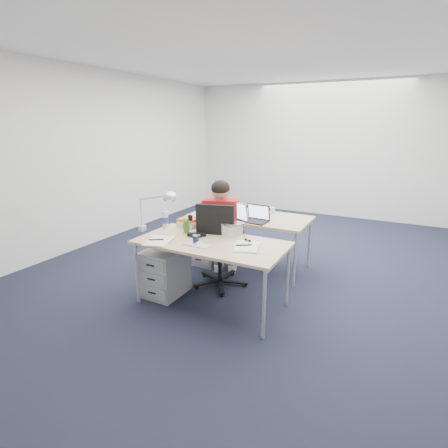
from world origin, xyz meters
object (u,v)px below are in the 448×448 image
at_px(desk_far, 250,219).
at_px(wireless_keyboard, 197,245).
at_px(drawer_pedestal_far, 207,244).
at_px(desk_lamp, 152,210).
at_px(desk_near, 211,246).
at_px(can_koozie, 196,239).
at_px(cordless_phone, 190,222).
at_px(office_chair, 219,263).
at_px(sunglasses, 248,241).
at_px(seated_person, 222,231).
at_px(water_bottle, 165,218).
at_px(headphones, 197,235).
at_px(book_stack, 188,223).
at_px(bear_figurine, 186,225).
at_px(far_cup, 273,211).
at_px(dark_laptop, 255,214).
at_px(drawer_pedestal_near, 166,272).
at_px(computer_mouse, 198,243).
at_px(silver_laptop, 228,219).

xyz_separation_m(desk_far, wireless_keyboard, (-0.00, -1.36, 0.05)).
bearing_deg(drawer_pedestal_far, desk_lamp, -94.32).
bearing_deg(drawer_pedestal_far, desk_near, -57.71).
distance_m(can_koozie, cordless_phone, 0.56).
bearing_deg(office_chair, sunglasses, -44.11).
height_order(seated_person, water_bottle, seated_person).
relative_size(wireless_keyboard, cordless_phone, 1.64).
distance_m(headphones, book_stack, 0.39).
distance_m(bear_figurine, far_cup, 1.40).
bearing_deg(water_bottle, desk_near, -15.28).
bearing_deg(desk_lamp, water_bottle, 76.42).
bearing_deg(seated_person, dark_laptop, 26.64).
xyz_separation_m(headphones, bear_figurine, (-0.18, 0.06, 0.07)).
relative_size(seated_person, cordless_phone, 7.63).
distance_m(wireless_keyboard, cordless_phone, 0.61).
bearing_deg(wireless_keyboard, bear_figurine, 140.43).
height_order(drawer_pedestal_near, cordless_phone, cordless_phone).
bearing_deg(desk_near, desk_lamp, -177.75).
xyz_separation_m(computer_mouse, far_cup, (0.25, 1.56, 0.03)).
relative_size(desk_far, desk_lamp, 3.03).
relative_size(desk_near, desk_lamp, 3.03).
bearing_deg(drawer_pedestal_near, headphones, 19.11).
xyz_separation_m(seated_person, water_bottle, (-0.56, -0.41, 0.20)).
xyz_separation_m(wireless_keyboard, headphones, (-0.17, 0.27, 0.01)).
height_order(headphones, can_koozie, can_koozie).
bearing_deg(sunglasses, drawer_pedestal_near, -149.65).
height_order(desk_far, can_koozie, can_koozie).
xyz_separation_m(wireless_keyboard, desk_lamp, (-0.68, 0.14, 0.26)).
bearing_deg(desk_near, desk_far, 93.26).
relative_size(wireless_keyboard, book_stack, 1.23).
height_order(desk_near, far_cup, far_cup).
xyz_separation_m(office_chair, wireless_keyboard, (0.07, -0.61, 0.43)).
height_order(wireless_keyboard, can_koozie, can_koozie).
xyz_separation_m(seated_person, dark_laptop, (0.30, 0.32, 0.19)).
relative_size(desk_near, wireless_keyboard, 5.73).
height_order(drawer_pedestal_near, silver_laptop, silver_laptop).
xyz_separation_m(office_chair, drawer_pedestal_near, (-0.46, -0.47, -0.03)).
bearing_deg(water_bottle, dark_laptop, 40.06).
xyz_separation_m(computer_mouse, sunglasses, (0.43, 0.30, -0.01)).
height_order(bear_figurine, desk_lamp, desk_lamp).
height_order(silver_laptop, desk_lamp, desk_lamp).
bearing_deg(can_koozie, sunglasses, 33.29).
bearing_deg(can_koozie, headphones, 119.96).
xyz_separation_m(desk_near, seated_person, (-0.19, 0.61, -0.03)).
bearing_deg(computer_mouse, drawer_pedestal_far, 109.02).
bearing_deg(can_koozie, dark_laptop, 78.59).
xyz_separation_m(wireless_keyboard, book_stack, (-0.45, 0.52, 0.04)).
distance_m(bear_figurine, book_stack, 0.23).
xyz_separation_m(silver_laptop, book_stack, (-0.55, 0.00, -0.12)).
bearing_deg(computer_mouse, book_stack, 125.33).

